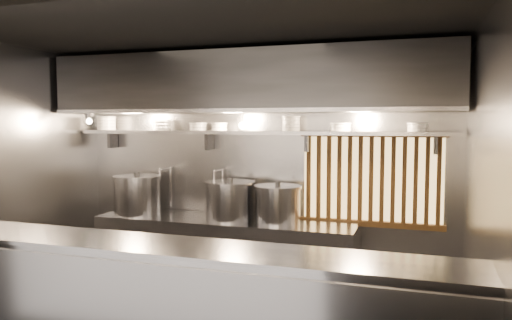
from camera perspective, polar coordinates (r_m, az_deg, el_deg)
The scene contains 23 objects.
ceiling at distance 4.53m, azimuth -5.69°, elevation 14.50°, with size 4.50×4.50×0.00m, color black.
wall_back at distance 5.89m, azimuth 0.40°, elevation -1.49°, with size 4.50×4.50×0.00m, color gray.
wall_left at distance 5.79m, azimuth -26.36°, elevation -2.05°, with size 3.00×3.00×0.00m, color gray.
wall_right at distance 4.14m, azimuth 24.31°, elevation -4.37°, with size 3.00×3.00×0.00m, color gray.
serving_counter at distance 3.88m, azimuth -11.52°, elevation -17.42°, with size 4.50×0.56×1.13m.
cooking_bench at distance 5.83m, azimuth -3.62°, elevation -11.08°, with size 3.00×0.70×0.90m, color #99999E.
bowl_shelf at distance 5.69m, azimuth -0.16°, elevation 3.15°, with size 4.40×0.34×0.04m, color #99999E.
exhaust_hood at distance 5.50m, azimuth -0.91°, elevation 8.78°, with size 4.40×0.81×0.65m.
wood_screen at distance 5.58m, azimuth 13.04°, elevation -2.13°, with size 1.56×0.09×1.04m.
faucet_left at distance 6.24m, azimuth -10.09°, elevation -2.10°, with size 0.04×0.30×0.50m.
faucet_right at distance 5.93m, azimuth -4.14°, elevation -2.37°, with size 0.04×0.30×0.50m.
heat_lamp at distance 6.17m, azimuth -18.64°, elevation 4.75°, with size 0.25×0.35×0.20m.
pendant_bulb at distance 5.61m, azimuth -1.52°, elevation 3.96°, with size 0.09×0.09×0.19m.
stock_pot_left at distance 6.14m, azimuth -13.42°, elevation -3.88°, with size 0.67×0.67×0.50m.
stock_pot_mid at distance 5.66m, azimuth -2.97°, elevation -4.62°, with size 0.75×0.75×0.47m.
stock_pot_right at distance 5.49m, azimuth 2.51°, elevation -5.02°, with size 0.65×0.65×0.45m.
bowl_stack_0 at distance 6.60m, azimuth -16.73°, elevation 4.04°, with size 0.24×0.24×0.17m.
bowl_stack_1 at distance 6.18m, azimuth -10.70°, elevation 3.96°, with size 0.24×0.24×0.13m.
bowl_stack_2 at distance 5.95m, azimuth -6.63°, elevation 3.82°, with size 0.22×0.22×0.09m.
bowl_stack_3 at distance 5.84m, azimuth -4.22°, elevation 3.82°, with size 0.20×0.20×0.09m.
bowl_stack_4 at distance 5.57m, azimuth 4.04°, elevation 4.19°, with size 0.21×0.21×0.17m.
bowl_stack_5 at distance 5.46m, azimuth 9.62°, elevation 3.74°, with size 0.23×0.23×0.09m.
bowl_stack_6 at distance 5.39m, azimuth 17.97°, elevation 3.58°, with size 0.21×0.21×0.09m.
Camera 1 is at (1.82, -4.07, 2.00)m, focal length 35.00 mm.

